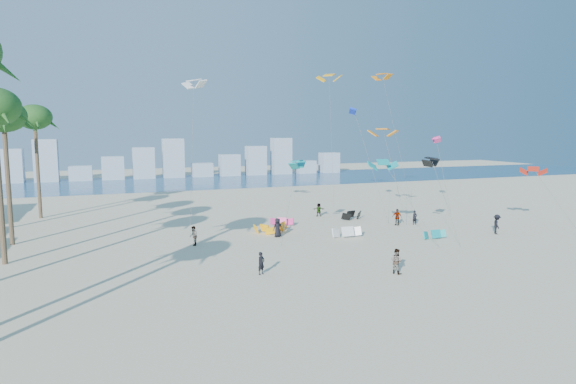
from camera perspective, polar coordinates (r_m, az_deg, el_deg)
name	(u,v)px	position (r m, az deg, el deg)	size (l,w,h in m)	color
ground	(335,300)	(30.09, 5.54, -12.40)	(220.00, 220.00, 0.00)	beige
ocean	(174,182)	(98.73, -13.22, 1.13)	(220.00, 220.00, 0.00)	navy
kitesurfer_near	(261,263)	(34.72, -3.14, -8.31)	(0.59, 0.39, 1.61)	black
kitesurfer_mid	(396,261)	(35.71, 12.52, -7.87)	(0.88, 0.68, 1.80)	gray
kitesurfers_far	(362,222)	(50.10, 8.68, -3.47)	(29.71, 16.47, 1.93)	black
grounded_kites	(328,227)	(49.45, 4.71, -4.08)	(16.60, 13.44, 0.98)	#FFAC0D
flying_kites	(363,115)	(55.58, 8.70, 8.92)	(34.89, 29.47, 18.46)	#0C8D92
distant_skyline	(161,164)	(108.23, -14.58, 3.24)	(85.00, 3.00, 8.40)	#9EADBF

